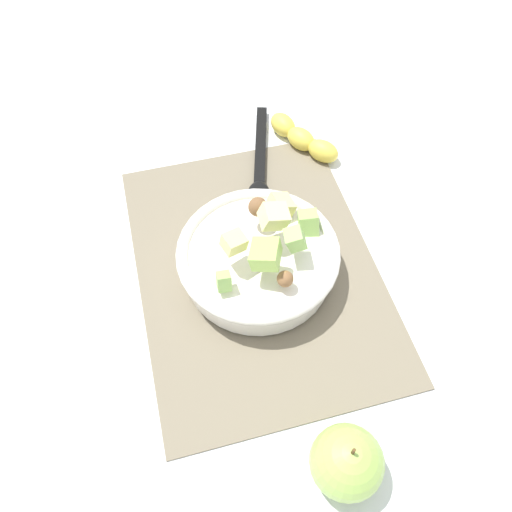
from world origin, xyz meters
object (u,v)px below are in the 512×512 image
Objects in this scene: salad_bowl at (257,257)px; banana_whole at (302,138)px; serving_spoon at (260,171)px; whole_apple at (346,462)px.

banana_whole is at bearing -31.20° from salad_bowl.
whole_apple is at bearing 176.52° from serving_spoon.
whole_apple is 0.54m from banana_whole.
serving_spoon is (0.19, -0.05, -0.03)m from salad_bowl.
serving_spoon is at bearing -3.48° from whole_apple.
banana_whole is (0.24, -0.14, -0.02)m from salad_bowl.
salad_bowl is at bearing 163.90° from serving_spoon.
banana_whole is (0.05, -0.09, 0.01)m from serving_spoon.
serving_spoon is 0.47m from whole_apple.
whole_apple is (-0.47, 0.03, 0.03)m from serving_spoon.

